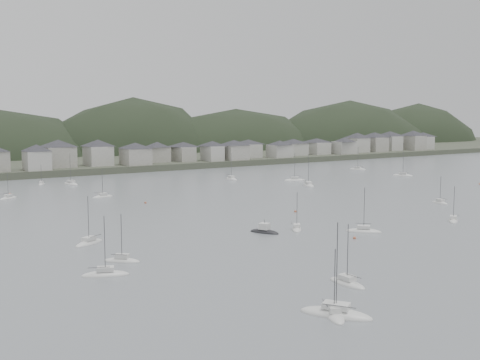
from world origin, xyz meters
TOP-DOWN VIEW (x-y plane):
  - ground at (0.00, 0.00)m, footprint 900.00×900.00m
  - far_shore_land at (0.00, 295.00)m, footprint 900.00×250.00m
  - forested_ridge at (4.83, 269.40)m, footprint 851.55×103.94m
  - waterfront_town at (50.59, 183.34)m, footprint 451.48×28.46m
  - sailboat_lead at (22.63, 13.85)m, footprint 6.79×5.87m
  - moored_fleet at (-5.47, 59.20)m, footprint 256.29×176.97m
  - motor_launch_far at (-24.59, 28.57)m, footprint 5.33×7.54m
  - mooring_buoys at (-9.71, 46.32)m, footprint 189.96×144.58m

SIDE VIEW (x-z plane):
  - forested_ridge at x=4.83m, z-range -62.57..40.00m
  - ground at x=0.00m, z-range 0.00..0.00m
  - mooring_buoys at x=-9.71m, z-range -0.20..0.50m
  - moored_fleet at x=-5.47m, z-range -6.50..6.85m
  - sailboat_lead at x=22.63m, z-range -4.51..4.88m
  - motor_launch_far at x=-24.59m, z-range -1.56..2.16m
  - far_shore_land at x=0.00m, z-range 0.00..3.00m
  - waterfront_town at x=50.59m, z-range 2.20..15.12m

